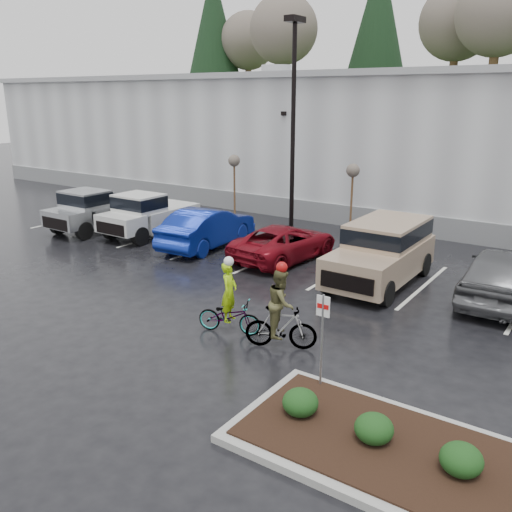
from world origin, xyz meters
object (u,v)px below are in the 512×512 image
Objects in this scene: car_blue at (207,227)px; pickup_silver at (102,209)px; suv_tan at (380,254)px; cyclist_olive at (281,317)px; pickup_white at (155,213)px; sapling_mid at (353,174)px; cyclist_hivis at (229,309)px; car_grey at (501,274)px; sapling_west at (234,164)px; lamppost at (293,104)px; fire_lane_sign at (322,331)px; car_red at (285,242)px.

pickup_silver is at bearing -1.19° from car_blue.
suv_tan is at bearing 172.62° from car_blue.
cyclist_olive is at bearing 135.13° from car_blue.
pickup_silver is 1.00× the size of pickup_white.
sapling_mid is 11.64m from pickup_silver.
car_grey is at bearing -55.62° from cyclist_hivis.
pickup_silver is at bearing 47.46° from cyclist_hivis.
suv_tan is at bearing -28.64° from sapling_west.
fire_lane_sign is (7.80, -11.80, -4.28)m from lamppost.
pickup_white is at bearing 176.64° from suv_tan.
sapling_mid is at bearing 33.61° from pickup_white.
cyclist_olive reaches higher than car_grey.
cyclist_olive is at bearing -49.00° from sapling_west.
car_blue is at bearing -64.57° from sapling_west.
car_blue is at bearing -5.51° from pickup_white.
cyclist_hivis is at bearing 48.85° from car_grey.
pickup_silver is 14.78m from cyclist_olive.
pickup_silver is (-15.35, 7.19, -0.43)m from fire_lane_sign.
pickup_silver is (-10.05, -5.61, -1.75)m from sapling_mid.
car_red is (6.08, -4.96, -2.06)m from sapling_west.
suv_tan is at bearing 7.68° from car_grey.
pickup_silver is at bearing -179.70° from suv_tan.
car_grey is at bearing -174.63° from car_red.
cyclist_hivis reaches higher than car_red.
sapling_mid is at bearing -35.90° from car_grey.
pickup_white is (-0.86, -4.89, -1.75)m from sapling_west.
car_blue is at bearing -127.66° from sapling_mid.
lamppost reaches higher than car_blue.
fire_lane_sign is 1.04× the size of cyclist_hivis.
cyclist_hivis reaches higher than car_blue.
suv_tan is at bearing -56.70° from sapling_mid.
fire_lane_sign is 0.44× the size of car_blue.
sapling_west is at bearing 57.64° from pickup_silver.
suv_tan is 1.03× the size of car_grey.
pickup_silver is 2.31× the size of cyclist_olive.
sapling_mid is at bearing -6.93° from cyclist_hivis.
sapling_west is 5.26m from pickup_white.
cyclist_olive is (-1.80, 1.30, -0.58)m from fire_lane_sign.
suv_tan is 2.42× the size of cyclist_hivis.
cyclist_olive is at bearing -73.08° from sapling_mid.
pickup_white is (-4.86, -3.89, -4.71)m from lamppost.
lamppost is 4.00m from sapling_mid.
car_red is 0.98× the size of car_grey.
car_blue is 8.64m from cyclist_hivis.
pickup_white is 12.71m from cyclist_olive.
lamppost is at bearing -158.20° from sapling_mid.
pickup_silver is 1.02× the size of suv_tan.
lamppost is 1.81× the size of suv_tan.
pickup_silver and pickup_white have the same top height.
lamppost is 7.80m from pickup_white.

